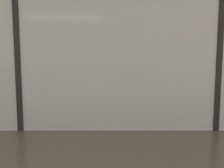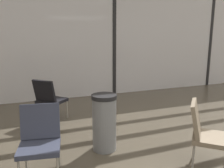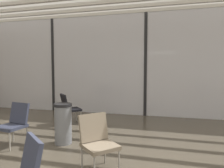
# 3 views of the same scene
# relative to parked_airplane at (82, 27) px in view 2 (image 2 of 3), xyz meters

# --- Properties ---
(glass_curtain_wall) EXTENTS (14.00, 0.08, 3.48)m
(glass_curtain_wall) POSITION_rel_parked_airplane_xyz_m (-0.54, -5.98, -0.40)
(glass_curtain_wall) COLOR silver
(glass_curtain_wall) RESTS_ON ground
(window_mullion_1) EXTENTS (0.10, 0.12, 3.48)m
(window_mullion_1) POSITION_rel_parked_airplane_xyz_m (-0.54, -5.98, -0.40)
(window_mullion_1) COLOR black
(window_mullion_1) RESTS_ON ground
(window_mullion_2) EXTENTS (0.10, 0.12, 3.48)m
(window_mullion_2) POSITION_rel_parked_airplane_xyz_m (2.96, -5.98, -0.40)
(window_mullion_2) COLOR black
(window_mullion_2) RESTS_ON ground
(parked_airplane) EXTENTS (14.41, 4.29, 4.29)m
(parked_airplane) POSITION_rel_parked_airplane_xyz_m (0.00, 0.00, 0.00)
(parked_airplane) COLOR silver
(parked_airplane) RESTS_ON ground
(lounge_chair_1) EXTENTS (0.71, 0.71, 0.87)m
(lounge_chair_1) POSITION_rel_parked_airplane_xyz_m (-0.86, -10.08, -1.65)
(lounge_chair_1) COLOR #7F705B
(lounge_chair_1) RESTS_ON ground
(lounge_chair_4) EXTENTS (0.57, 0.60, 0.87)m
(lounge_chair_4) POSITION_rel_parked_airplane_xyz_m (-2.89, -9.50, -1.65)
(lounge_chair_4) COLOR #33384C
(lounge_chair_4) RESTS_ON ground
(lounge_chair_5) EXTENTS (0.71, 0.71, 0.87)m
(lounge_chair_5) POSITION_rel_parked_airplane_xyz_m (-2.58, -7.64, -1.65)
(lounge_chair_5) COLOR black
(lounge_chair_5) RESTS_ON ground
(trash_bin) EXTENTS (0.38, 0.38, 0.86)m
(trash_bin) POSITION_rel_parked_airplane_xyz_m (-1.94, -9.18, -1.71)
(trash_bin) COLOR slate
(trash_bin) RESTS_ON ground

